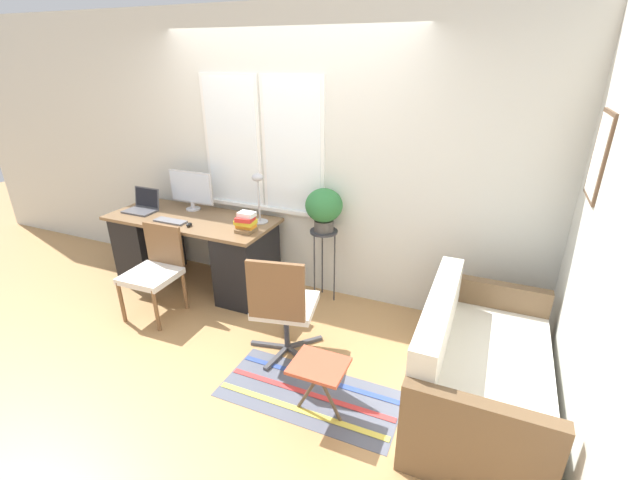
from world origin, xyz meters
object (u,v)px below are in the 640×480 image
(potted_plant, at_px, (324,207))
(couch_loveseat, at_px, (476,372))
(book_stack, at_px, (246,222))
(plant_stand, at_px, (324,240))
(folding_stool, at_px, (319,370))
(mouse, at_px, (189,225))
(desk_chair_wooden, at_px, (155,269))
(monitor, at_px, (191,189))
(office_chair_swivel, at_px, (283,305))
(keyboard, at_px, (170,221))
(desk_lamp, at_px, (258,189))
(laptop, at_px, (143,206))

(potted_plant, bearing_deg, couch_loveseat, -31.32)
(book_stack, xyz_separation_m, potted_plant, (0.64, 0.35, 0.13))
(plant_stand, relative_size, folding_stool, 1.72)
(mouse, bearing_deg, desk_chair_wooden, -109.37)
(monitor, relative_size, office_chair_swivel, 0.56)
(keyboard, distance_m, book_stack, 0.83)
(keyboard, relative_size, desk_lamp, 0.69)
(mouse, bearing_deg, keyboard, 174.65)
(laptop, relative_size, monitor, 0.62)
(plant_stand, bearing_deg, couch_loveseat, -31.32)
(office_chair_swivel, bearing_deg, desk_chair_wooden, -16.70)
(desk_lamp, height_order, book_stack, desk_lamp)
(book_stack, bearing_deg, folding_stool, -41.98)
(desk_lamp, bearing_deg, office_chair_swivel, -51.17)
(office_chair_swivel, distance_m, couch_loveseat, 1.47)
(laptop, distance_m, couch_loveseat, 3.55)
(laptop, xyz_separation_m, desk_lamp, (1.31, 0.19, 0.28))
(couch_loveseat, bearing_deg, office_chair_swivel, 91.40)
(laptop, bearing_deg, mouse, -13.13)
(desk_lamp, bearing_deg, potted_plant, 8.26)
(monitor, distance_m, desk_lamp, 0.85)
(mouse, height_order, potted_plant, potted_plant)
(laptop, xyz_separation_m, potted_plant, (1.95, 0.29, 0.16))
(monitor, xyz_separation_m, mouse, (0.28, -0.41, -0.21))
(office_chair_swivel, height_order, plant_stand, office_chair_swivel)
(keyboard, bearing_deg, folding_stool, -26.17)
(office_chair_swivel, bearing_deg, mouse, -33.48)
(keyboard, distance_m, office_chair_swivel, 1.62)
(keyboard, xyz_separation_m, desk_chair_wooden, (0.11, -0.40, -0.32))
(desk_lamp, bearing_deg, mouse, -147.18)
(keyboard, xyz_separation_m, office_chair_swivel, (1.51, -0.52, -0.29))
(monitor, relative_size, mouse, 6.97)
(keyboard, bearing_deg, potted_plant, 16.64)
(monitor, bearing_deg, book_stack, -19.56)
(desk_lamp, height_order, plant_stand, desk_lamp)
(mouse, xyz_separation_m, folding_stool, (1.77, -0.97, -0.40))
(office_chair_swivel, xyz_separation_m, plant_stand, (-0.05, 0.95, 0.17))
(office_chair_swivel, xyz_separation_m, folding_stool, (0.51, -0.47, -0.10))
(desk_lamp, height_order, couch_loveseat, desk_lamp)
(laptop, height_order, book_stack, laptop)
(couch_loveseat, distance_m, plant_stand, 1.80)
(desk_chair_wooden, distance_m, folding_stool, 1.99)
(desk_chair_wooden, xyz_separation_m, couch_loveseat, (2.85, -0.08, -0.17))
(laptop, relative_size, keyboard, 0.95)
(potted_plant, bearing_deg, laptop, -171.65)
(mouse, height_order, desk_lamp, desk_lamp)
(monitor, bearing_deg, desk_lamp, -3.22)
(desk_lamp, xyz_separation_m, folding_stool, (1.20, -1.33, -0.72))
(couch_loveseat, relative_size, potted_plant, 3.57)
(keyboard, height_order, office_chair_swivel, office_chair_swivel)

